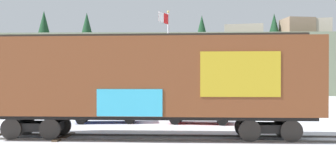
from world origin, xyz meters
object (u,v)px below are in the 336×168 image
Objects in this scene: flagpole at (167,50)px; parked_car_blue at (106,109)px; parked_car_red at (199,109)px; freight_car at (150,79)px.

flagpole is 1.72× the size of parked_car_blue.
flagpole is 5.62m from parked_car_red.
freight_car is 1.94× the size of flagpole.
parked_car_red reaches higher than parked_car_blue.
parked_car_blue is 5.65m from parked_car_red.
parked_car_blue is (-3.17, 6.29, -1.78)m from freight_car.
freight_car is 7.27m from parked_car_blue.
freight_car is 6.70m from parked_car_red.
flagpole is 1.75× the size of parked_car_red.
parked_car_red is at bearing 67.57° from freight_car.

